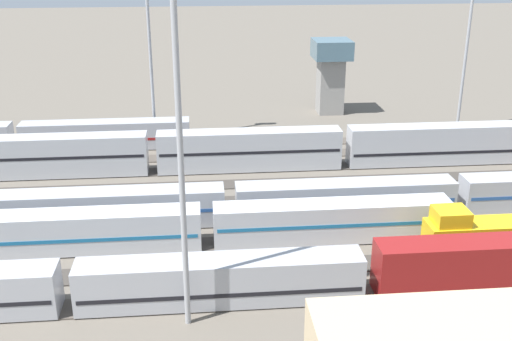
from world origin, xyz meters
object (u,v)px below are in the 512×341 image
light_mast_0 (469,28)px  train_on_track_6 (207,226)px  control_tower (331,70)px  train_on_track_7 (477,238)px  train_on_track_0 (16,137)px  light_mast_1 (178,103)px  train_on_track_8 (193,281)px  train_on_track_2 (344,147)px  train_on_track_5 (230,204)px  light_mast_2 (147,0)px

light_mast_0 → train_on_track_6: bearing=40.8°
train_on_track_6 → control_tower: size_ratio=3.91×
control_tower → train_on_track_7: bearing=93.6°
train_on_track_7 → control_tower: size_ratio=0.83×
train_on_track_0 → control_tower: 49.47m
train_on_track_7 → light_mast_1: bearing=16.2°
train_on_track_8 → light_mast_0: bearing=-132.6°
light_mast_1 → train_on_track_2: bearing=-121.0°
train_on_track_0 → train_on_track_2: bearing=167.0°
train_on_track_5 → light_mast_1: (4.21, 17.61, 15.37)m
light_mast_1 → light_mast_2: (5.10, -45.60, 2.36)m
train_on_track_2 → train_on_track_0: train_on_track_2 is taller
train_on_track_2 → control_tower: size_ratio=7.92×
train_on_track_2 → train_on_track_5: (15.39, 15.00, -0.58)m
train_on_track_6 → train_on_track_8: bearing=82.6°
train_on_track_8 → control_tower: (-22.56, -55.45, 5.03)m
train_on_track_5 → light_mast_1: light_mast_1 is taller
light_mast_2 → train_on_track_2: bearing=152.3°
train_on_track_6 → light_mast_0: (-38.30, -33.07, 13.37)m
train_on_track_6 → light_mast_1: (1.76, 12.61, 15.38)m
train_on_track_2 → train_on_track_7: size_ratio=9.56×
light_mast_2 → train_on_track_0: bearing=9.1°
light_mast_0 → control_tower: light_mast_0 is taller
light_mast_0 → control_tower: size_ratio=1.96×
light_mast_1 → train_on_track_7: bearing=-163.8°
train_on_track_2 → train_on_track_6: bearing=48.3°
train_on_track_6 → light_mast_2: (6.86, -32.99, 17.74)m
light_mast_2 → train_on_track_7: bearing=129.4°
train_on_track_6 → light_mast_0: bearing=-139.2°
train_on_track_0 → train_on_track_5: same height
train_on_track_7 → light_mast_2: light_mast_2 is taller
train_on_track_7 → light_mast_2: 52.25m
train_on_track_7 → train_on_track_5: train_on_track_7 is taller
train_on_track_0 → light_mast_0: 65.23m
train_on_track_7 → train_on_track_5: size_ratio=0.10×
train_on_track_6 → light_mast_2: light_mast_2 is taller
train_on_track_2 → train_on_track_5: size_ratio=1.00×
train_on_track_5 → light_mast_1: size_ratio=3.50×
train_on_track_8 → light_mast_2: light_mast_2 is taller
train_on_track_2 → light_mast_0: bearing=-147.4°
train_on_track_6 → light_mast_2: 38.08m
train_on_track_5 → control_tower: 44.90m
light_mast_0 → light_mast_1: 60.79m
train_on_track_0 → train_on_track_5: size_ratio=0.49×
light_mast_2 → light_mast_1: bearing=96.4°
train_on_track_8 → control_tower: 60.08m
train_on_track_5 → train_on_track_0: bearing=-41.9°
train_on_track_7 → light_mast_1: light_mast_1 is taller
train_on_track_7 → train_on_track_5: 24.12m
train_on_track_6 → train_on_track_0: bearing=-49.7°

